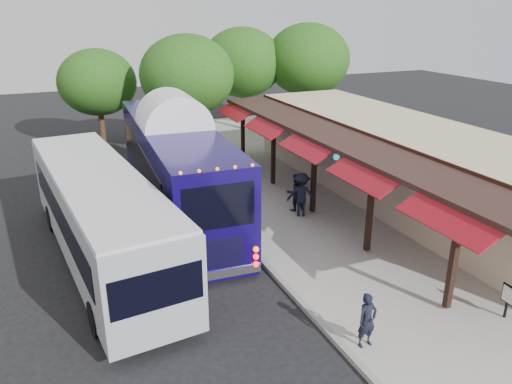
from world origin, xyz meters
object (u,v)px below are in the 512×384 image
coach_bus (176,164)px  sign_board (508,296)px  ped_d (302,194)px  ped_a (367,320)px  ped_b (295,192)px  city_bus (100,213)px  ped_c (226,165)px

coach_bus → sign_board: size_ratio=12.88×
ped_d → ped_a: bearing=102.8°
ped_d → sign_board: 9.12m
ped_b → city_bus: bearing=10.7°
coach_bus → ped_b: coach_bus is taller
coach_bus → ped_a: size_ratio=8.74×
coach_bus → city_bus: 4.80m
city_bus → ped_d: size_ratio=6.52×
ped_c → sign_board: (3.27, -14.11, -0.24)m
ped_a → sign_board: bearing=-10.5°
city_bus → sign_board: city_bus is taller
ped_c → ped_d: (1.46, -5.18, 0.01)m
sign_board → ped_a: bearing=176.7°
city_bus → sign_board: bearing=-45.9°
ped_d → sign_board: size_ratio=1.85×
coach_bus → city_bus: (-3.57, -3.18, -0.45)m
coach_bus → ped_a: coach_bus is taller
ped_b → sign_board: bearing=103.1°
city_bus → ped_d: 8.25m
city_bus → ped_d: (8.20, 0.53, -0.71)m
coach_bus → ped_c: bearing=41.7°
ped_c → ped_a: bearing=42.4°
ped_b → ped_d: size_ratio=0.87×
coach_bus → ped_d: size_ratio=6.98×
city_bus → ped_b: size_ratio=7.49×
ped_c → coach_bus: bearing=-4.4°
coach_bus → ped_c: 4.22m
city_bus → ped_d: bearing=-2.2°
city_bus → ped_a: bearing=-60.3°
ped_d → sign_board: (1.81, -8.94, -0.25)m
ped_c → ped_d: size_ratio=0.99×
ped_c → city_bus: bearing=-2.7°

